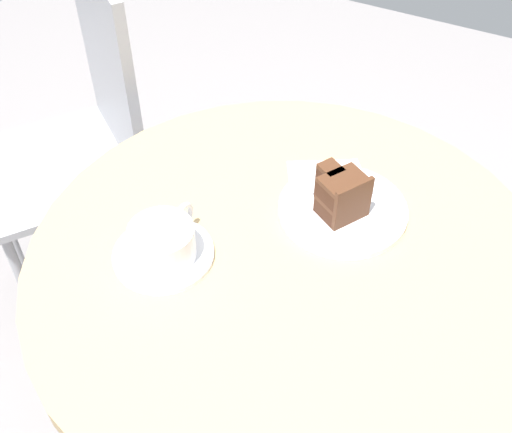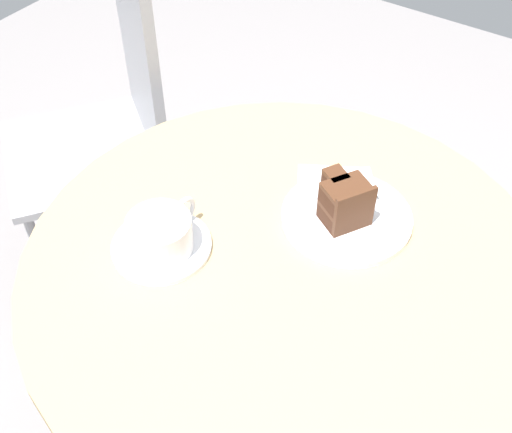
# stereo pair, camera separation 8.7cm
# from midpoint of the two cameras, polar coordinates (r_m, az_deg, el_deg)

# --- Properties ---
(cafe_table) EXTENTS (0.86, 0.86, 0.71)m
(cafe_table) POSITION_cam_midpoint_polar(r_m,az_deg,el_deg) (1.12, 0.59, -7.29)
(cafe_table) COLOR tan
(cafe_table) RESTS_ON ground
(saucer) EXTENTS (0.16, 0.16, 0.01)m
(saucer) POSITION_cam_midpoint_polar(r_m,az_deg,el_deg) (1.05, -10.58, -3.42)
(saucer) COLOR white
(saucer) RESTS_ON cafe_table
(coffee_cup) EXTENTS (0.14, 0.10, 0.06)m
(coffee_cup) POSITION_cam_midpoint_polar(r_m,az_deg,el_deg) (1.02, -10.69, -2.26)
(coffee_cup) COLOR white
(coffee_cup) RESTS_ON saucer
(teaspoon) EXTENTS (0.11, 0.03, 0.00)m
(teaspoon) POSITION_cam_midpoint_polar(r_m,az_deg,el_deg) (1.08, -11.57, -1.07)
(teaspoon) COLOR silver
(teaspoon) RESTS_ON saucer
(cake_plate) EXTENTS (0.22, 0.22, 0.01)m
(cake_plate) POSITION_cam_midpoint_polar(r_m,az_deg,el_deg) (1.10, 5.49, 0.51)
(cake_plate) COLOR white
(cake_plate) RESTS_ON cafe_table
(cake_slice) EXTENTS (0.09, 0.10, 0.08)m
(cake_slice) POSITION_cam_midpoint_polar(r_m,az_deg,el_deg) (1.06, 5.26, 1.87)
(cake_slice) COLOR #422619
(cake_slice) RESTS_ON cake_plate
(fork) EXTENTS (0.09, 0.13, 0.00)m
(fork) POSITION_cam_midpoint_polar(r_m,az_deg,el_deg) (1.13, 7.02, 2.28)
(fork) COLOR silver
(fork) RESTS_ON cake_plate
(napkin) EXTENTS (0.17, 0.18, 0.00)m
(napkin) POSITION_cam_midpoint_polar(r_m,az_deg,el_deg) (1.15, 4.32, 2.92)
(napkin) COLOR silver
(napkin) RESTS_ON cafe_table
(cafe_chair) EXTENTS (0.53, 0.53, 0.92)m
(cafe_chair) POSITION_cam_midpoint_polar(r_m,az_deg,el_deg) (1.62, -16.57, 7.55)
(cafe_chair) COLOR #9E9EA3
(cafe_chair) RESTS_ON ground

